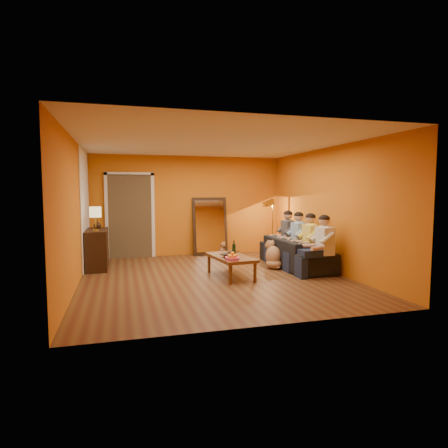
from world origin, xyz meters
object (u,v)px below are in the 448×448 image
object	(u,v)px
mirror_frame	(210,226)
table_lamp	(96,219)
sideboard	(97,249)
tumbler	(235,252)
person_far_right	(288,236)
person_mid_right	(299,239)
vase	(97,224)
person_mid_left	(311,242)
laptop	(234,252)
person_far_left	(325,246)
wine_bottle	(234,248)
floor_lamp	(273,229)
sofa	(295,253)
dog	(273,254)
coffee_table	(231,266)

from	to	relation	value
mirror_frame	table_lamp	world-z (taller)	mirror_frame
sideboard	tumbler	xyz separation A→B (m)	(2.69, -1.49, 0.04)
person_far_right	person_mid_right	bearing A→B (deg)	-90.00
sideboard	table_lamp	size ratio (longest dim) A/B	2.31
vase	person_mid_left	bearing A→B (deg)	-21.83
mirror_frame	tumbler	xyz separation A→B (m)	(-0.10, -2.57, -0.29)
person_mid_left	laptop	bearing A→B (deg)	171.66
sideboard	person_far_left	distance (m)	4.83
person_far_right	wine_bottle	xyz separation A→B (m)	(-1.75, -1.26, -0.03)
floor_lamp	person_far_right	bearing A→B (deg)	-80.81
table_lamp	wine_bottle	world-z (taller)	table_lamp
mirror_frame	sofa	distance (m)	2.61
sofa	person_far_left	world-z (taller)	person_far_left
table_lamp	dog	world-z (taller)	table_lamp
person_far_right	vase	bearing A→B (deg)	171.54
sofa	floor_lamp	bearing A→B (deg)	-1.86
person_mid_left	laptop	size ratio (longest dim) A/B	4.20
tumbler	coffee_table	bearing A→B (deg)	-135.00
floor_lamp	person_mid_left	bearing A→B (deg)	-84.41
sofa	mirror_frame	bearing A→B (deg)	34.24
floor_lamp	person_mid_left	size ratio (longest dim) A/B	1.18
person_far_right	laptop	bearing A→B (deg)	-151.94
floor_lamp	person_mid_left	distance (m)	1.88
dog	person_far_left	bearing A→B (deg)	-50.85
wine_bottle	mirror_frame	bearing A→B (deg)	86.48
sideboard	person_mid_left	distance (m)	4.62
person_far_right	wine_bottle	distance (m)	2.16
person_mid_left	laptop	xyz separation A→B (m)	(-1.62, 0.24, -0.18)
floor_lamp	sofa	bearing A→B (deg)	-88.83
vase	laptop	bearing A→B (deg)	-28.80
person_mid_right	person_far_right	bearing A→B (deg)	90.00
coffee_table	laptop	xyz separation A→B (m)	(0.18, 0.35, 0.22)
coffee_table	vase	world-z (taller)	vase
sofa	person_far_right	distance (m)	0.72
tumbler	vase	world-z (taller)	vase
wine_bottle	floor_lamp	bearing A→B (deg)	50.76
coffee_table	dog	bearing A→B (deg)	18.98
person_mid_right	tumbler	xyz separation A→B (m)	(-1.68, -0.54, -0.14)
person_far_left	coffee_table	bearing A→B (deg)	166.33
sofa	tumbler	size ratio (longest dim) A/B	22.10
table_lamp	laptop	world-z (taller)	table_lamp
dog	floor_lamp	bearing A→B (deg)	73.57
table_lamp	person_far_right	size ratio (longest dim) A/B	0.42
sofa	dog	xyz separation A→B (m)	(-0.53, -0.00, -0.01)
person_mid_right	vase	xyz separation A→B (m)	(-4.37, 1.20, 0.33)
sideboard	tumbler	size ratio (longest dim) A/B	11.80
person_mid_left	tumbler	xyz separation A→B (m)	(-1.68, 0.01, -0.14)
person_mid_right	laptop	bearing A→B (deg)	-169.07
sofa	tumbler	bearing A→B (deg)	105.95
floor_lamp	tumbler	xyz separation A→B (m)	(-1.59, -1.87, -0.25)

